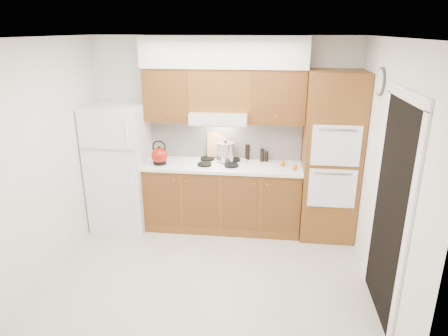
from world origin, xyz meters
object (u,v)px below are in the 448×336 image
object	(u,v)px
kettle	(159,156)
oven_cabinet	(331,157)
fridge	(120,167)
stock_pot	(225,152)

from	to	relation	value
kettle	oven_cabinet	bearing A→B (deg)	-1.97
fridge	kettle	xyz separation A→B (m)	(0.58, -0.04, 0.20)
kettle	fridge	bearing A→B (deg)	172.49
oven_cabinet	fridge	bearing A→B (deg)	-179.30
fridge	oven_cabinet	world-z (taller)	oven_cabinet
fridge	oven_cabinet	distance (m)	2.86
fridge	stock_pot	world-z (taller)	fridge
oven_cabinet	kettle	xyz separation A→B (m)	(-2.26, -0.07, -0.04)
oven_cabinet	stock_pot	size ratio (longest dim) A/B	8.99
oven_cabinet	stock_pot	bearing A→B (deg)	175.76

